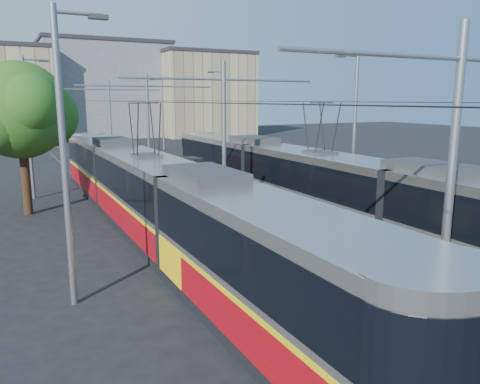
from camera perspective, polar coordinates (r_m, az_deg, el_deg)
ground at (r=15.31m, az=11.21°, el=-10.64°), size 160.00×160.00×0.00m
platform at (r=29.97m, az=-9.26°, el=0.52°), size 4.00×50.00×0.30m
tactile_strip_left at (r=29.54m, az=-11.94°, el=0.57°), size 0.70×50.00×0.01m
tactile_strip_right at (r=30.40m, az=-6.67°, el=1.04°), size 0.70×50.00×0.01m
rails at (r=29.99m, az=-9.25°, el=0.26°), size 8.71×70.00×0.03m
track_arrow at (r=11.20m, az=5.90°, el=-19.08°), size 1.20×5.00×0.01m
tram_left at (r=20.14m, az=-11.17°, el=-0.27°), size 2.43×31.17×5.50m
tram_right at (r=21.27m, az=9.59°, el=0.81°), size 2.43×30.41×5.50m
catenary at (r=26.78m, az=-7.65°, el=8.73°), size 9.20×70.00×7.00m
street_lamps at (r=33.32m, az=-11.63°, el=8.49°), size 15.18×38.22×8.00m
shelter at (r=24.86m, az=-5.72°, el=1.65°), size 0.89×1.19×2.35m
tree at (r=25.30m, az=-24.60°, el=8.87°), size 5.14×4.75×7.46m
building_centre at (r=76.55m, az=-16.20°, el=11.88°), size 18.36×14.28×14.15m
building_right at (r=74.89m, az=-4.46°, el=11.80°), size 14.28×10.20×12.82m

